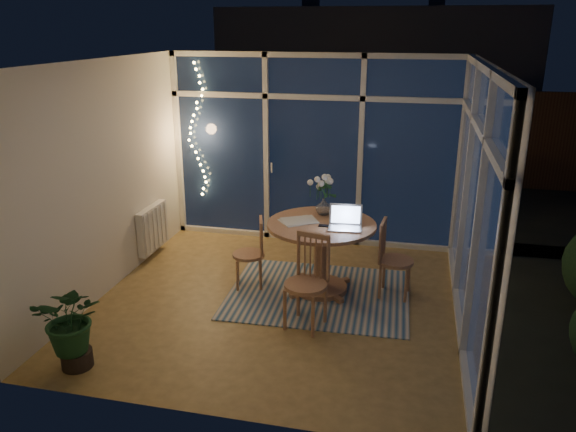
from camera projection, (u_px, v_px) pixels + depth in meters
The scene contains 25 objects.
floor at pixel (279, 301), 6.28m from camera, with size 4.00×4.00×0.00m, color olive.
ceiling at pixel (278, 61), 5.44m from camera, with size 4.00×4.00×0.00m, color white.
wall_back at pixel (313, 150), 7.70m from camera, with size 4.00×0.04×2.60m, color white.
wall_front at pixel (212, 266), 4.01m from camera, with size 4.00×0.04×2.60m, color white.
wall_left at pixel (106, 179), 6.28m from camera, with size 0.04×4.00×2.60m, color white.
wall_right at pixel (479, 203), 5.44m from camera, with size 0.04×4.00×2.60m, color white.
window_wall_back at pixel (313, 151), 7.67m from camera, with size 4.00×0.10×2.60m, color silver.
window_wall_right at pixel (474, 203), 5.44m from camera, with size 0.10×4.00×2.60m, color silver.
radiator at pixel (153, 228), 7.39m from camera, with size 0.10×0.70×0.58m, color silver.
fairy_lights at pixel (196, 131), 7.87m from camera, with size 0.24×0.10×1.85m, color #FFD566, non-canonical shape.
garden_patio at pixel (366, 189), 10.80m from camera, with size 12.00×6.00×0.10m, color black.
garden_fence at pixel (345, 133), 11.06m from camera, with size 11.00×0.08×1.80m, color #3C2415.
neighbour_roof at pixel (376, 57), 13.34m from camera, with size 7.00×3.00×2.20m, color #33353D.
garden_shrubs at pixel (281, 180), 9.44m from camera, with size 0.90×0.90×0.90m, color black.
rug at pixel (319, 294), 6.45m from camera, with size 2.04×1.63×0.01m, color beige.
dining_table at pixel (321, 257), 6.41m from camera, with size 1.23×1.23×0.84m, color brown.
chair_left at pixel (248, 253), 6.52m from camera, with size 0.39×0.39×0.85m, color brown.
chair_right at pixel (396, 259), 6.27m from camera, with size 0.42×0.42×0.90m, color brown.
chair_front at pixel (306, 283), 5.61m from camera, with size 0.45×0.45×0.98m, color brown.
laptop at pixel (345, 217), 6.05m from camera, with size 0.36×0.30×0.26m, color silver, non-canonical shape.
flower_vase at pixel (324, 206), 6.52m from camera, with size 0.20×0.20×0.21m, color silver.
bowl at pixel (347, 220), 6.30m from camera, with size 0.15×0.15×0.04m, color white.
newspapers at pixel (300, 220), 6.35m from camera, with size 0.39×0.29×0.01m, color silver.
phone at pixel (324, 226), 6.17m from camera, with size 0.12×0.06×0.01m, color black.
potted_plant at pixel (73, 329), 4.97m from camera, with size 0.54×0.47×0.76m, color #184321.
Camera 1 is at (1.35, -5.47, 2.94)m, focal length 35.00 mm.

